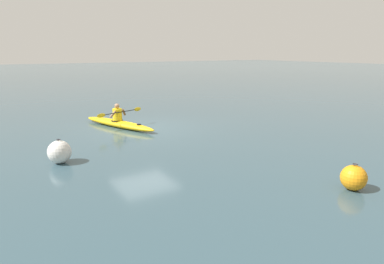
% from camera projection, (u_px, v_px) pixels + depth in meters
% --- Properties ---
extents(ground_plane, '(160.00, 160.00, 0.00)m').
position_uv_depth(ground_plane, '(143.00, 128.00, 14.36)').
color(ground_plane, '#334C56').
extents(kayak, '(1.90, 4.19, 0.30)m').
position_uv_depth(kayak, '(118.00, 124.00, 14.58)').
color(kayak, '#EAB214').
rests_on(kayak, ground).
extents(kayaker, '(2.23, 0.80, 0.71)m').
position_uv_depth(kayaker, '(118.00, 113.00, 14.49)').
color(kayaker, yellow).
rests_on(kayaker, kayak).
extents(mooring_buoy_white_far, '(0.67, 0.67, 0.71)m').
position_uv_depth(mooring_buoy_white_far, '(59.00, 152.00, 9.86)').
color(mooring_buoy_white_far, silver).
rests_on(mooring_buoy_white_far, ground).
extents(mooring_buoy_orange_mid, '(0.60, 0.60, 0.64)m').
position_uv_depth(mooring_buoy_orange_mid, '(354.00, 178.00, 7.97)').
color(mooring_buoy_orange_mid, orange).
rests_on(mooring_buoy_orange_mid, ground).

